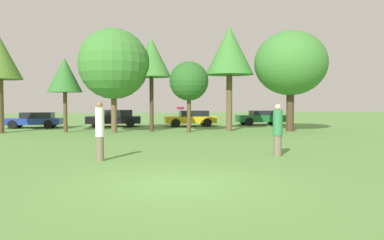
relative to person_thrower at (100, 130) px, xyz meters
The scene contains 14 objects.
ground_plane 4.54m from the person_thrower, 62.92° to the right, with size 120.00×120.00×0.00m, color #5B8E42.
person_thrower is the anchor object (origin of this frame).
person_catcher 6.13m from the person_thrower, ahead, with size 0.33×0.33×1.85m.
frisbee 2.79m from the person_thrower, ahead, with size 0.28×0.26×0.14m.
tree_1 13.22m from the person_thrower, 103.83° to the left, with size 2.18×2.18×4.74m.
tree_2 12.37m from the person_thrower, 90.11° to the left, with size 4.44×4.44×6.55m.
tree_3 13.05m from the person_thrower, 79.06° to the left, with size 2.55×2.55×6.10m.
tree_4 12.47m from the person_thrower, 67.51° to the left, with size 2.49×2.49×4.50m.
tree_5 14.80m from the person_thrower, 57.96° to the left, with size 3.21×3.21×6.94m.
tree_6 16.23m from the person_thrower, 44.09° to the left, with size 4.73×4.73×6.57m.
parked_car_blue 18.18m from the person_thrower, 109.41° to the left, with size 4.01×1.94×1.16m.
parked_car_black 17.50m from the person_thrower, 90.62° to the left, with size 4.14×2.10×1.32m.
parked_car_yellow 18.02m from the person_thrower, 71.36° to the left, with size 4.00×1.96×1.25m.
parked_car_green 21.43m from the person_thrower, 56.49° to the left, with size 3.95×1.96×1.21m.
Camera 1 is at (-1.05, -8.76, 1.92)m, focal length 35.72 mm.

